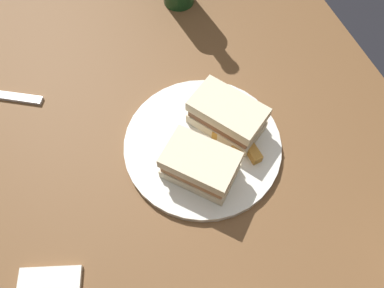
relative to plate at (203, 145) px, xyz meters
name	(u,v)px	position (x,y,z in m)	size (l,w,h in m)	color
ground_plane	(187,252)	(-0.01, 0.04, -0.72)	(6.00, 6.00, 0.00)	black
dining_table	(185,220)	(-0.01, 0.04, -0.36)	(1.22, 0.84, 0.71)	brown
plate	(203,145)	(0.00, 0.00, 0.00)	(0.27, 0.27, 0.01)	silver
sandwich_half_left	(200,165)	(-0.05, 0.02, 0.04)	(0.13, 0.13, 0.06)	beige
sandwich_half_right	(227,116)	(0.02, -0.05, 0.04)	(0.14, 0.13, 0.06)	beige
potato_wedge_front	(212,163)	(-0.04, 0.00, 0.02)	(0.04, 0.02, 0.02)	#AD702D
potato_wedge_middle	(228,137)	(-0.01, -0.04, 0.02)	(0.05, 0.02, 0.02)	gold
potato_wedge_back	(253,152)	(-0.05, -0.07, 0.02)	(0.04, 0.02, 0.02)	#B77F33
potato_wedge_left_edge	(235,142)	(-0.02, -0.05, 0.01)	(0.05, 0.02, 0.01)	#B77F33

